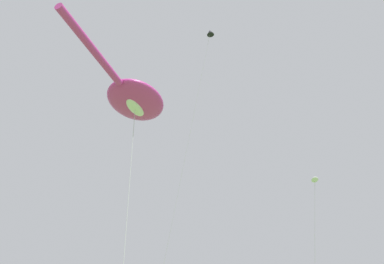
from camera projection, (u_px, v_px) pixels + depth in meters
The scene contains 3 objects.
big_show_kite at pixel (134, 99), 19.33m from camera, with size 8.67×4.26×13.86m.
small_kite_delta_white at pixel (315, 184), 21.11m from camera, with size 0.77×2.16×10.54m.
small_kite_diamond_red at pixel (209, 36), 30.89m from camera, with size 1.46×5.32×25.60m.
Camera 1 is at (-7.48, 1.59, 1.72)m, focal length 33.63 mm.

